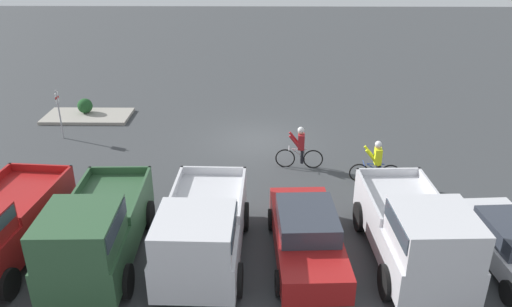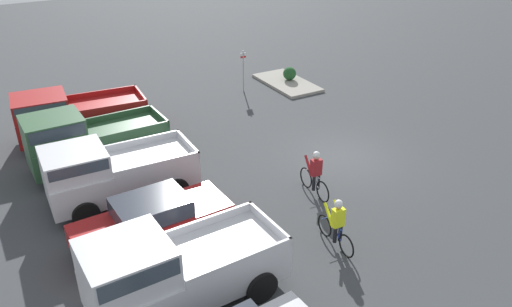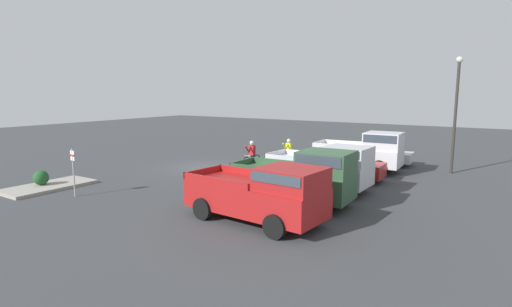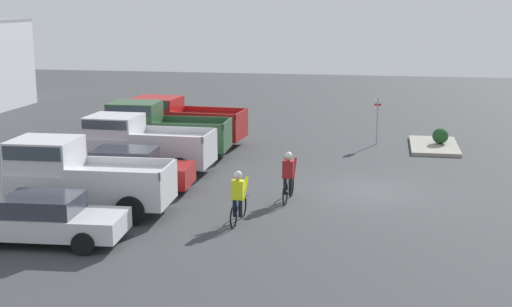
{
  "view_description": "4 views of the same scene",
  "coord_description": "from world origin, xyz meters",
  "px_view_note": "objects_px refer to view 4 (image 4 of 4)",
  "views": [
    {
      "loc": [
        -0.23,
        19.9,
        8.45
      ],
      "look_at": [
        -0.02,
        3.99,
        1.2
      ],
      "focal_mm": 35.0,
      "sensor_mm": 36.0,
      "label": 1
    },
    {
      "loc": [
        -13.5,
        11.78,
        9.38
      ],
      "look_at": [
        -0.02,
        3.99,
        1.2
      ],
      "focal_mm": 35.0,
      "sensor_mm": 36.0,
      "label": 2
    },
    {
      "loc": [
        18.61,
        16.11,
        4.65
      ],
      "look_at": [
        -0.02,
        3.99,
        1.2
      ],
      "focal_mm": 28.0,
      "sensor_mm": 36.0,
      "label": 3
    },
    {
      "loc": [
        -24.46,
        -0.47,
        6.54
      ],
      "look_at": [
        -0.02,
        3.99,
        1.2
      ],
      "focal_mm": 50.0,
      "sensor_mm": 36.0,
      "label": 4
    }
  ],
  "objects_px": {
    "pickup_truck_1": "(141,143)",
    "fire_lane_sign": "(377,116)",
    "cyclist_0": "(288,176)",
    "sedan_0": "(43,219)",
    "cyclist_1": "(238,196)",
    "sedan_1": "(126,170)",
    "pickup_truck_2": "(159,129)",
    "pickup_truck_0": "(77,176)",
    "pickup_truck_3": "(180,120)",
    "shrub": "(440,136)"
  },
  "relations": [
    {
      "from": "pickup_truck_1",
      "to": "fire_lane_sign",
      "type": "relative_size",
      "value": 2.23
    },
    {
      "from": "cyclist_0",
      "to": "fire_lane_sign",
      "type": "xyz_separation_m",
      "value": [
        10.15,
        -2.75,
        0.5
      ]
    },
    {
      "from": "sedan_0",
      "to": "cyclist_1",
      "type": "height_order",
      "value": "cyclist_1"
    },
    {
      "from": "sedan_0",
      "to": "cyclist_0",
      "type": "distance_m",
      "value": 8.12
    },
    {
      "from": "sedan_1",
      "to": "pickup_truck_2",
      "type": "bearing_deg",
      "value": 5.86
    },
    {
      "from": "pickup_truck_0",
      "to": "cyclist_1",
      "type": "height_order",
      "value": "pickup_truck_0"
    },
    {
      "from": "pickup_truck_1",
      "to": "fire_lane_sign",
      "type": "height_order",
      "value": "pickup_truck_1"
    },
    {
      "from": "fire_lane_sign",
      "to": "cyclist_1",
      "type": "bearing_deg",
      "value": 163.04
    },
    {
      "from": "pickup_truck_3",
      "to": "shrub",
      "type": "relative_size",
      "value": 7.4
    },
    {
      "from": "pickup_truck_2",
      "to": "cyclist_0",
      "type": "bearing_deg",
      "value": -132.42
    },
    {
      "from": "pickup_truck_0",
      "to": "cyclist_1",
      "type": "xyz_separation_m",
      "value": [
        -0.04,
        -5.13,
        -0.41
      ]
    },
    {
      "from": "pickup_truck_1",
      "to": "fire_lane_sign",
      "type": "xyz_separation_m",
      "value": [
        7.13,
        -8.94,
        0.18
      ]
    },
    {
      "from": "sedan_0",
      "to": "cyclist_1",
      "type": "relative_size",
      "value": 2.52
    },
    {
      "from": "sedan_1",
      "to": "cyclist_0",
      "type": "xyz_separation_m",
      "value": [
        -0.21,
        -5.77,
        0.08
      ]
    },
    {
      "from": "shrub",
      "to": "sedan_1",
      "type": "bearing_deg",
      "value": 130.92
    },
    {
      "from": "sedan_1",
      "to": "cyclist_1",
      "type": "xyz_separation_m",
      "value": [
        -2.86,
        -4.62,
        0.05
      ]
    },
    {
      "from": "pickup_truck_0",
      "to": "cyclist_0",
      "type": "height_order",
      "value": "pickup_truck_0"
    },
    {
      "from": "sedan_1",
      "to": "pickup_truck_2",
      "type": "height_order",
      "value": "pickup_truck_2"
    },
    {
      "from": "cyclist_1",
      "to": "cyclist_0",
      "type": "bearing_deg",
      "value": -23.46
    },
    {
      "from": "cyclist_0",
      "to": "shrub",
      "type": "relative_size",
      "value": 2.55
    },
    {
      "from": "cyclist_0",
      "to": "cyclist_1",
      "type": "height_order",
      "value": "cyclist_0"
    },
    {
      "from": "pickup_truck_3",
      "to": "fire_lane_sign",
      "type": "distance_m",
      "value": 9.12
    },
    {
      "from": "pickup_truck_3",
      "to": "fire_lane_sign",
      "type": "height_order",
      "value": "fire_lane_sign"
    },
    {
      "from": "pickup_truck_0",
      "to": "sedan_1",
      "type": "xyz_separation_m",
      "value": [
        2.82,
        -0.51,
        -0.46
      ]
    },
    {
      "from": "pickup_truck_2",
      "to": "shrub",
      "type": "distance_m",
      "value": 12.72
    },
    {
      "from": "sedan_1",
      "to": "pickup_truck_3",
      "type": "xyz_separation_m",
      "value": [
        8.43,
        0.47,
        0.36
      ]
    },
    {
      "from": "sedan_0",
      "to": "pickup_truck_2",
      "type": "height_order",
      "value": "pickup_truck_2"
    },
    {
      "from": "pickup_truck_3",
      "to": "fire_lane_sign",
      "type": "bearing_deg",
      "value": -80.47
    },
    {
      "from": "pickup_truck_3",
      "to": "shrub",
      "type": "bearing_deg",
      "value": -83.08
    },
    {
      "from": "fire_lane_sign",
      "to": "pickup_truck_0",
      "type": "bearing_deg",
      "value": 144.7
    },
    {
      "from": "pickup_truck_0",
      "to": "pickup_truck_2",
      "type": "relative_size",
      "value": 0.99
    },
    {
      "from": "sedan_1",
      "to": "sedan_0",
      "type": "bearing_deg",
      "value": 176.96
    },
    {
      "from": "sedan_1",
      "to": "pickup_truck_1",
      "type": "bearing_deg",
      "value": 8.43
    },
    {
      "from": "sedan_0",
      "to": "pickup_truck_3",
      "type": "relative_size",
      "value": 0.87
    },
    {
      "from": "pickup_truck_0",
      "to": "pickup_truck_3",
      "type": "relative_size",
      "value": 0.94
    },
    {
      "from": "cyclist_1",
      "to": "pickup_truck_3",
      "type": "bearing_deg",
      "value": 24.27
    },
    {
      "from": "pickup_truck_0",
      "to": "fire_lane_sign",
      "type": "bearing_deg",
      "value": -35.3
    },
    {
      "from": "shrub",
      "to": "sedan_0",
      "type": "bearing_deg",
      "value": 142.93
    },
    {
      "from": "pickup_truck_3",
      "to": "cyclist_0",
      "type": "xyz_separation_m",
      "value": [
        -8.64,
        -6.24,
        -0.29
      ]
    },
    {
      "from": "pickup_truck_2",
      "to": "pickup_truck_3",
      "type": "height_order",
      "value": "pickup_truck_2"
    },
    {
      "from": "pickup_truck_3",
      "to": "cyclist_1",
      "type": "xyz_separation_m",
      "value": [
        -11.29,
        -5.09,
        -0.31
      ]
    },
    {
      "from": "sedan_0",
      "to": "pickup_truck_1",
      "type": "bearing_deg",
      "value": 0.81
    },
    {
      "from": "sedan_1",
      "to": "fire_lane_sign",
      "type": "relative_size",
      "value": 2.16
    },
    {
      "from": "pickup_truck_3",
      "to": "sedan_1",
      "type": "bearing_deg",
      "value": -176.8
    },
    {
      "from": "pickup_truck_1",
      "to": "cyclist_1",
      "type": "relative_size",
      "value": 2.67
    },
    {
      "from": "pickup_truck_1",
      "to": "cyclist_0",
      "type": "relative_size",
      "value": 2.67
    },
    {
      "from": "pickup_truck_1",
      "to": "pickup_truck_2",
      "type": "distance_m",
      "value": 2.78
    },
    {
      "from": "pickup_truck_2",
      "to": "pickup_truck_3",
      "type": "xyz_separation_m",
      "value": [
        2.84,
        -0.1,
        -0.08
      ]
    },
    {
      "from": "pickup_truck_1",
      "to": "shrub",
      "type": "distance_m",
      "value": 13.77
    },
    {
      "from": "pickup_truck_0",
      "to": "fire_lane_sign",
      "type": "xyz_separation_m",
      "value": [
        12.76,
        -9.04,
        0.12
      ]
    }
  ]
}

